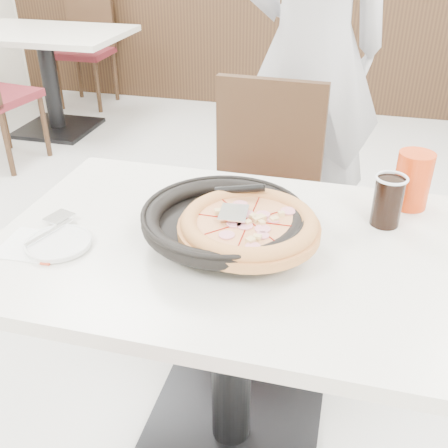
% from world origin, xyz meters
% --- Properties ---
extents(wainscot_back, '(5.90, 0.03, 1.10)m').
position_xyz_m(wainscot_back, '(0.00, 3.48, 0.55)').
color(wainscot_back, black).
rests_on(wainscot_back, floor).
extents(main_table, '(1.26, 0.90, 0.75)m').
position_xyz_m(main_table, '(-0.08, 0.05, 0.38)').
color(main_table, white).
rests_on(main_table, floor).
extents(chair_far, '(0.44, 0.44, 0.95)m').
position_xyz_m(chair_far, '(-0.14, 0.66, 0.47)').
color(chair_far, black).
rests_on(chair_far, floor).
extents(trivet, '(0.12, 0.12, 0.04)m').
position_xyz_m(trivet, '(-0.06, 0.03, 0.77)').
color(trivet, black).
rests_on(trivet, main_table).
extents(pizza_pan, '(0.40, 0.40, 0.01)m').
position_xyz_m(pizza_pan, '(-0.10, 0.05, 0.79)').
color(pizza_pan, black).
rests_on(pizza_pan, trivet).
extents(pizza, '(0.37, 0.37, 0.02)m').
position_xyz_m(pizza, '(-0.03, 0.02, 0.81)').
color(pizza, '#CD894A').
rests_on(pizza, pizza_pan).
extents(pizza_server, '(0.07, 0.09, 0.00)m').
position_xyz_m(pizza_server, '(-0.08, 0.04, 0.84)').
color(pizza_server, white).
rests_on(pizza_server, pizza).
extents(napkin, '(0.15, 0.15, 0.00)m').
position_xyz_m(napkin, '(-0.56, -0.09, 0.75)').
color(napkin, white).
rests_on(napkin, main_table).
extents(side_plate, '(0.17, 0.17, 0.01)m').
position_xyz_m(side_plate, '(-0.49, -0.08, 0.76)').
color(side_plate, silver).
rests_on(side_plate, napkin).
extents(fork, '(0.06, 0.15, 0.00)m').
position_xyz_m(fork, '(-0.53, -0.05, 0.77)').
color(fork, white).
rests_on(fork, side_plate).
extents(cola_glass, '(0.08, 0.08, 0.13)m').
position_xyz_m(cola_glass, '(0.29, 0.24, 0.81)').
color(cola_glass, black).
rests_on(cola_glass, main_table).
extents(red_cup, '(0.11, 0.11, 0.16)m').
position_xyz_m(red_cup, '(0.36, 0.36, 0.83)').
color(red_cup, red).
rests_on(red_cup, main_table).
extents(diner_person, '(0.83, 0.71, 1.94)m').
position_xyz_m(diner_person, '(-0.03, 1.26, 0.97)').
color(diner_person, '#A4A3A9').
rests_on(diner_person, floor).
extents(bg_table_left, '(1.27, 0.91, 0.75)m').
position_xyz_m(bg_table_left, '(-2.08, 2.47, 0.38)').
color(bg_table_left, white).
rests_on(bg_table_left, floor).
extents(bg_chair_left_far, '(0.43, 0.43, 0.95)m').
position_xyz_m(bg_chair_left_far, '(-2.13, 3.13, 0.47)').
color(bg_chair_left_far, black).
rests_on(bg_chair_left_far, floor).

